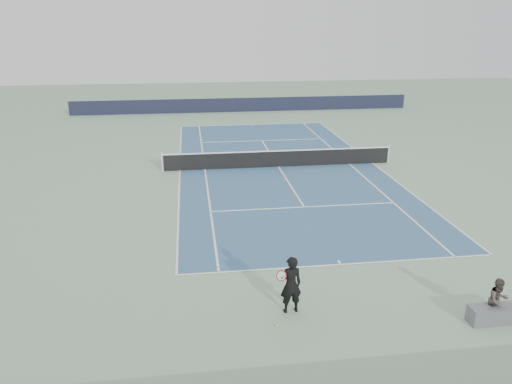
{
  "coord_description": "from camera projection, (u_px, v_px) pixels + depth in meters",
  "views": [
    {
      "loc": [
        -4.86,
        -26.44,
        7.85
      ],
      "look_at": [
        -2.25,
        -7.21,
        1.1
      ],
      "focal_mm": 35.0,
      "sensor_mm": 36.0,
      "label": 1
    }
  ],
  "objects": [
    {
      "name": "tennis_net",
      "position": [
        279.0,
        158.0,
        27.77
      ],
      "size": [
        12.9,
        0.1,
        1.07
      ],
      "color": "silver",
      "rests_on": "ground"
    },
    {
      "name": "ground",
      "position": [
        279.0,
        167.0,
        27.94
      ],
      "size": [
        80.0,
        80.0,
        0.0
      ],
      "primitive_type": "plane",
      "color": "gray"
    },
    {
      "name": "court_surface",
      "position": [
        279.0,
        167.0,
        27.94
      ],
      "size": [
        10.97,
        23.77,
        0.01
      ],
      "primitive_type": "cube",
      "color": "#34597C",
      "rests_on": "ground"
    },
    {
      "name": "tennis_player",
      "position": [
        291.0,
        285.0,
        13.87
      ],
      "size": [
        0.8,
        0.53,
        1.71
      ],
      "color": "black",
      "rests_on": "ground"
    },
    {
      "name": "tennis_ball",
      "position": [
        277.0,
        326.0,
        13.41
      ],
      "size": [
        0.06,
        0.06,
        0.06
      ],
      "primitive_type": "sphere",
      "color": "#C3DA2C",
      "rests_on": "ground"
    },
    {
      "name": "spectator_bench",
      "position": [
        497.0,
        307.0,
        13.52
      ],
      "size": [
        1.53,
        0.65,
        1.3
      ],
      "color": "#5C5C61",
      "rests_on": "ground"
    },
    {
      "name": "windscreen_far",
      "position": [
        243.0,
        105.0,
        44.48
      ],
      "size": [
        30.0,
        0.25,
        1.2
      ],
      "primitive_type": "cube",
      "color": "black",
      "rests_on": "ground"
    }
  ]
}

